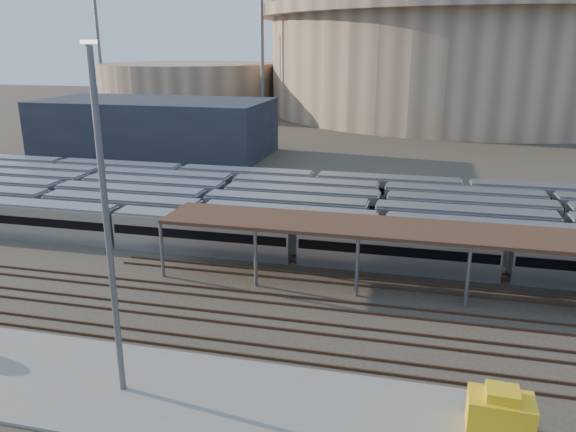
% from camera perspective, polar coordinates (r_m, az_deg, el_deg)
% --- Properties ---
extents(ground, '(420.00, 420.00, 0.00)m').
position_cam_1_polar(ground, '(47.42, -4.39, -7.62)').
color(ground, '#383026').
rests_on(ground, ground).
extents(apron, '(50.00, 9.00, 0.20)m').
position_cam_1_polar(apron, '(37.46, -19.40, -15.69)').
color(apron, gray).
rests_on(apron, ground).
extents(subway_trains, '(130.38, 23.90, 3.60)m').
position_cam_1_polar(subway_trains, '(62.85, 3.94, 0.41)').
color(subway_trains, silver).
rests_on(subway_trains, ground).
extents(inspection_shed, '(60.30, 6.00, 5.30)m').
position_cam_1_polar(inspection_shed, '(48.03, 22.97, -2.27)').
color(inspection_shed, slate).
rests_on(inspection_shed, ground).
extents(empty_tracks, '(170.00, 9.62, 0.18)m').
position_cam_1_polar(empty_tracks, '(43.14, -6.45, -10.19)').
color(empty_tracks, '#4C3323').
rests_on(empty_tracks, ground).
extents(stadium, '(124.00, 124.00, 32.50)m').
position_cam_1_polar(stadium, '(181.30, 17.83, 15.25)').
color(stadium, tan).
rests_on(stadium, ground).
extents(secondary_arena, '(56.00, 56.00, 14.00)m').
position_cam_1_polar(secondary_arena, '(186.51, -9.95, 12.90)').
color(secondary_arena, tan).
rests_on(secondary_arena, ground).
extents(service_building, '(42.00, 20.00, 10.00)m').
position_cam_1_polar(service_building, '(108.52, -13.32, 8.79)').
color(service_building, '#1E232D').
rests_on(service_building, ground).
extents(floodlight_0, '(4.00, 1.00, 38.40)m').
position_cam_1_polar(floodlight_0, '(157.08, -2.65, 17.37)').
color(floodlight_0, slate).
rests_on(floodlight_0, ground).
extents(floodlight_1, '(4.00, 1.00, 38.40)m').
position_cam_1_polar(floodlight_1, '(188.71, -18.71, 16.48)').
color(floodlight_1, slate).
rests_on(floodlight_1, ground).
extents(floodlight_3, '(4.00, 1.00, 38.40)m').
position_cam_1_polar(floodlight_3, '(202.29, 7.21, 17.19)').
color(floodlight_3, slate).
rests_on(floodlight_3, ground).
extents(yard_light_pole, '(0.81, 0.36, 19.78)m').
position_cam_1_polar(yard_light_pole, '(31.93, -17.88, -1.28)').
color(yard_light_pole, slate).
rests_on(yard_light_pole, apron).
extents(yellow_equipment, '(3.40, 2.20, 2.08)m').
position_cam_1_polar(yellow_equipment, '(32.99, 20.73, -18.37)').
color(yellow_equipment, gold).
rests_on(yellow_equipment, apron).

